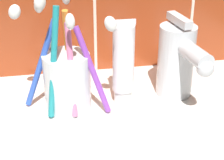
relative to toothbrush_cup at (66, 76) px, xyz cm
name	(u,v)px	position (x,y,z in cm)	size (l,w,h in cm)	color
sink_counter	(102,134)	(4.37, -6.80, -6.47)	(72.65, 39.67, 2.00)	silver
toothbrush_cup	(66,76)	(0.00, 0.00, 0.00)	(15.54, 11.47, 19.06)	silver
toothpaste_tube	(123,63)	(8.86, -0.01, 1.40)	(3.51, 3.35, 13.88)	white
sink_faucet	(178,59)	(17.98, 0.70, 1.05)	(5.91, 12.81, 13.42)	silver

